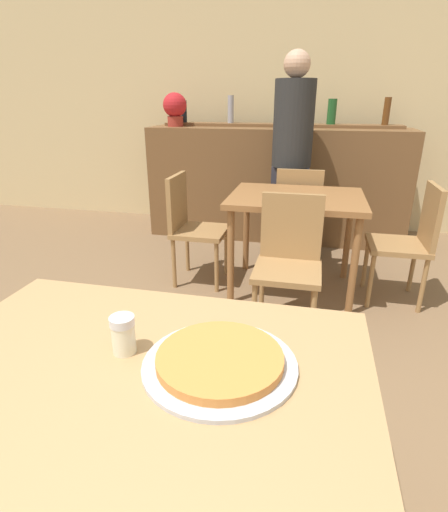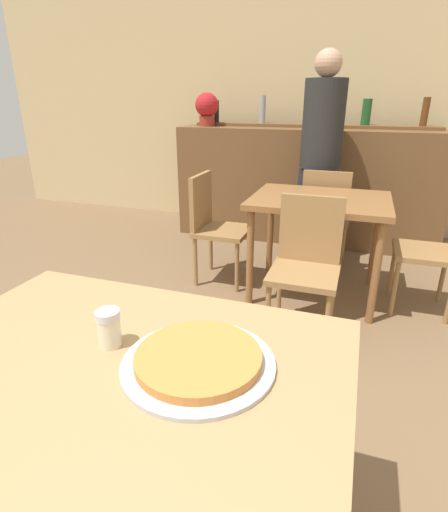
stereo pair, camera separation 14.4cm
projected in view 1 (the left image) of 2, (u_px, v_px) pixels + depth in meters
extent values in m
cube|color=#D1B784|center=(284.00, 98.00, 4.31)|extent=(8.00, 0.05, 2.80)
cube|color=#A87F51|center=(136.00, 375.00, 1.00)|extent=(1.17, 0.83, 0.04)
cylinder|color=#A87F51|center=(58.00, 378.00, 1.58)|extent=(0.05, 0.05, 0.72)
cylinder|color=#A87F51|center=(333.00, 423.00, 1.36)|extent=(0.05, 0.05, 0.72)
cube|color=brown|center=(297.00, 198.00, 2.86)|extent=(0.95, 0.76, 0.04)
cylinder|color=brown|center=(231.00, 258.00, 2.80)|extent=(0.05, 0.05, 0.70)
cylinder|color=brown|center=(354.00, 268.00, 2.62)|extent=(0.05, 0.05, 0.70)
cylinder|color=brown|center=(246.00, 230.00, 3.38)|extent=(0.05, 0.05, 0.70)
cylinder|color=brown|center=(348.00, 237.00, 3.20)|extent=(0.05, 0.05, 0.70)
cube|color=brown|center=(275.00, 184.00, 4.16)|extent=(2.60, 0.56, 1.12)
cube|color=brown|center=(279.00, 125.00, 4.07)|extent=(2.39, 0.24, 0.03)
cylinder|color=black|center=(184.00, 111.00, 4.24)|extent=(0.06, 0.06, 0.22)
cylinder|color=#9999A3|center=(231.00, 109.00, 4.12)|extent=(0.06, 0.06, 0.27)
cylinder|color=#1E5123|center=(280.00, 111.00, 4.03)|extent=(0.09, 0.09, 0.24)
cylinder|color=#1E5123|center=(332.00, 112.00, 3.92)|extent=(0.09, 0.09, 0.24)
cylinder|color=#5B3314|center=(387.00, 111.00, 3.81)|extent=(0.06, 0.06, 0.25)
cube|color=olive|center=(287.00, 271.00, 2.40)|extent=(0.40, 0.40, 0.04)
cube|color=olive|center=(292.00, 227.00, 2.48)|extent=(0.38, 0.04, 0.42)
cylinder|color=olive|center=(254.00, 314.00, 2.36)|extent=(0.03, 0.03, 0.40)
cylinder|color=olive|center=(313.00, 320.00, 2.29)|extent=(0.03, 0.03, 0.40)
cylinder|color=olive|center=(262.00, 289.00, 2.67)|extent=(0.03, 0.03, 0.40)
cylinder|color=olive|center=(314.00, 294.00, 2.60)|extent=(0.03, 0.03, 0.40)
cube|color=olive|center=(298.00, 216.00, 3.55)|extent=(0.40, 0.40, 0.04)
cube|color=olive|center=(299.00, 195.00, 3.30)|extent=(0.38, 0.04, 0.42)
cylinder|color=olive|center=(316.00, 234.00, 3.75)|extent=(0.03, 0.03, 0.40)
cylinder|color=olive|center=(280.00, 232.00, 3.82)|extent=(0.03, 0.03, 0.40)
cylinder|color=olive|center=(315.00, 247.00, 3.44)|extent=(0.03, 0.03, 0.40)
cylinder|color=olive|center=(276.00, 244.00, 3.51)|extent=(0.03, 0.03, 0.40)
cube|color=olive|center=(200.00, 231.00, 3.12)|extent=(0.40, 0.40, 0.04)
cube|color=olive|center=(177.00, 202.00, 3.08)|extent=(0.04, 0.38, 0.42)
cylinder|color=olive|center=(217.00, 267.00, 3.02)|extent=(0.03, 0.03, 0.40)
cylinder|color=olive|center=(226.00, 252.00, 3.32)|extent=(0.03, 0.03, 0.40)
cylinder|color=olive|center=(174.00, 264.00, 3.09)|extent=(0.03, 0.03, 0.40)
cylinder|color=olive|center=(187.00, 249.00, 3.39)|extent=(0.03, 0.03, 0.40)
cube|color=olive|center=(397.00, 245.00, 2.82)|extent=(0.40, 0.40, 0.04)
cube|color=olive|center=(431.00, 216.00, 2.70)|extent=(0.04, 0.38, 0.42)
cylinder|color=olive|center=(366.00, 263.00, 3.09)|extent=(0.03, 0.03, 0.40)
cylinder|color=olive|center=(370.00, 281.00, 2.79)|extent=(0.03, 0.03, 0.40)
cylinder|color=olive|center=(413.00, 267.00, 3.02)|extent=(0.03, 0.03, 0.40)
cylinder|color=olive|center=(423.00, 286.00, 2.72)|extent=(0.03, 0.03, 0.40)
cylinder|color=#B7B7BC|center=(220.00, 365.00, 1.00)|extent=(0.39, 0.39, 0.01)
cylinder|color=#CC7A38|center=(220.00, 359.00, 1.00)|extent=(0.32, 0.32, 0.02)
cylinder|color=beige|center=(124.00, 338.00, 1.05)|extent=(0.06, 0.06, 0.08)
cylinder|color=silver|center=(122.00, 321.00, 1.03)|extent=(0.07, 0.07, 0.02)
cube|color=#2D2D38|center=(288.00, 212.00, 3.65)|extent=(0.32, 0.18, 0.84)
cylinder|color=#262626|center=(293.00, 124.00, 3.36)|extent=(0.34, 0.34, 0.70)
sphere|color=tan|center=(297.00, 64.00, 3.19)|extent=(0.22, 0.22, 0.22)
cylinder|color=maroon|center=(175.00, 121.00, 4.11)|extent=(0.16, 0.16, 0.10)
sphere|color=red|center=(175.00, 105.00, 4.05)|extent=(0.24, 0.24, 0.24)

